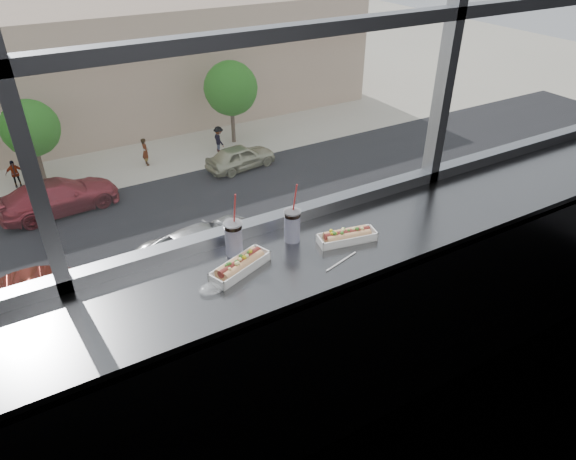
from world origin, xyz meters
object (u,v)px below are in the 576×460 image
tree_center (30,128)px  soda_cup_left (234,237)px  car_far_b (57,191)px  car_far_c (241,153)px  soda_cup_right (292,224)px  car_near_d (207,240)px  hotdog_tray_right (347,236)px  tree_right (231,89)px  hotdog_tray_left (240,265)px  wrapper (212,288)px  car_near_c (45,288)px  pedestrian_b (14,171)px  pedestrian_d (219,137)px  pedestrian_c (145,149)px  loose_straw (341,261)px

tree_center → soda_cup_left: bearing=-90.8°
car_far_b → car_far_c: (10.30, 0.00, -0.17)m
soda_cup_right → car_near_d: (5.24, 16.15, -10.99)m
tree_center → hotdog_tray_right: bearing=-89.8°
soda_cup_left → car_far_b: bearing=88.4°
car_far_c → tree_right: tree_right is taller
soda_cup_left → soda_cup_right: soda_cup_left is taller
hotdog_tray_right → soda_cup_right: (-0.22, 0.14, 0.06)m
soda_cup_right → tree_center: size_ratio=0.06×
hotdog_tray_left → soda_cup_right: 0.33m
hotdog_tray_right → car_near_d: (5.02, 16.29, -10.93)m
hotdog_tray_right → wrapper: (-0.69, -0.03, -0.01)m
soda_cup_left → car_near_c: (-1.09, 16.12, -11.05)m
soda_cup_left → car_near_d: size_ratio=0.05×
car_far_c → pedestrian_b: (-11.97, 4.19, -0.04)m
car_far_b → car_far_c: 10.30m
pedestrian_b → tree_right: size_ratio=0.35×
hotdog_tray_left → soda_cup_left: soda_cup_left is taller
soda_cup_left → tree_center: size_ratio=0.06×
tree_center → tree_right: 11.94m
hotdog_tray_right → pedestrian_d: size_ratio=0.14×
hotdog_tray_left → soda_cup_left: bearing=55.2°
pedestrian_c → pedestrian_d: size_ratio=0.99×
car_far_c → car_near_d: bearing=138.3°
car_near_c → tree_right: size_ratio=1.21×
car_far_b → tree_center: (-0.26, 4.00, 2.08)m
car_far_c → pedestrian_c: bearing=47.2°
hotdog_tray_right → car_far_b: size_ratio=0.04×
pedestrian_c → tree_center: size_ratio=0.42×
pedestrian_b → tree_right: 13.60m
loose_straw → car_near_d: 20.37m
hotdog_tray_left → pedestrian_d: (10.85, 27.15, -11.06)m
tree_center → pedestrian_c: bearing=-6.0°
hotdog_tray_left → pedestrian_c: 30.42m
hotdog_tray_right → car_far_b: bearing=100.9°
soda_cup_right → tree_right: size_ratio=0.06×
car_near_d → hotdog_tray_left: bearing=153.3°
loose_straw → car_near_d: loose_straw is taller
hotdog_tray_right → tree_center: size_ratio=0.06×
car_near_d → tree_right: tree_right is taller
hotdog_tray_right → wrapper: size_ratio=2.77×
soda_cup_left → pedestrian_c: 30.31m
soda_cup_right → car_far_c: soda_cup_right is taller
loose_straw → tree_right: (11.95, 28.42, -8.44)m
pedestrian_c → pedestrian_b: bearing=83.7°
hotdog_tray_right → pedestrian_c: hotdog_tray_right is taller
pedestrian_d → soda_cup_left: bearing=158.2°
pedestrian_c → hotdog_tray_left: bearing=167.3°
soda_cup_right → car_far_c: bearing=66.1°
soda_cup_left → pedestrian_d: 31.16m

